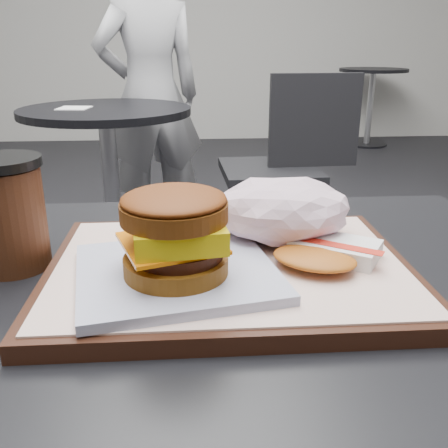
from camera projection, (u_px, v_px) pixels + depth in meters
customer_table at (205, 431)px, 0.58m from camera, size 0.80×0.60×0.77m
serving_tray at (229, 270)px, 0.53m from camera, size 0.38×0.28×0.02m
breakfast_sandwich at (176, 243)px, 0.47m from camera, size 0.22×0.20×0.09m
hash_brown at (326, 253)px, 0.52m from camera, size 0.14×0.13×0.02m
crumpled_wrapper at (282, 210)px, 0.57m from camera, size 0.16×0.13×0.07m
coffee_cup at (8, 214)px, 0.54m from camera, size 0.08×0.08×0.12m
neighbor_table at (109, 156)px, 2.11m from camera, size 0.70×0.70×0.75m
napkin at (74, 108)px, 2.01m from camera, size 0.13×0.13×0.00m
neighbor_chair at (285, 160)px, 2.22m from camera, size 0.61×0.44×0.88m
patron at (150, 96)px, 2.51m from camera, size 0.63×0.52×1.49m
bg_table_far at (372, 88)px, 4.91m from camera, size 0.66×0.66×0.75m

